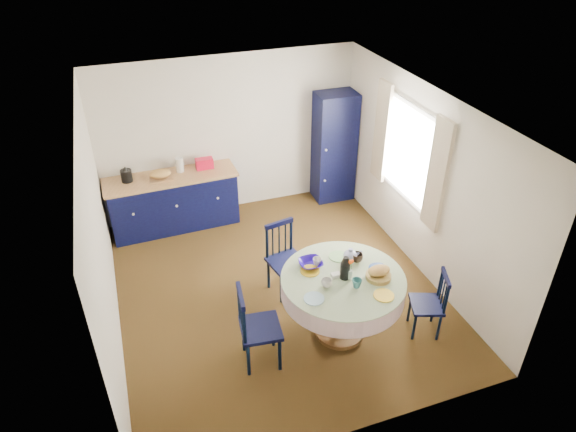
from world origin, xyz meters
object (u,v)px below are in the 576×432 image
chair_right (430,303)px  mug_a (327,283)px  mug_b (357,283)px  mug_d (317,262)px  chair_far (285,258)px  cobalt_bowl (311,263)px  chair_left (256,327)px  pantry_cabinet (334,147)px  kitchen_counter (173,200)px  mug_c (357,258)px  dining_table (343,286)px

chair_right → mug_a: 1.32m
chair_right → mug_b: 1.04m
chair_right → mug_d: size_ratio=8.36×
chair_far → cobalt_bowl: bearing=-94.0°
mug_a → mug_b: mug_b is taller
chair_right → mug_a: mug_a is taller
mug_d → chair_left: bearing=-155.5°
chair_right → mug_a: size_ratio=7.15×
pantry_cabinet → mug_d: bearing=-116.4°
mug_a → cobalt_bowl: bearing=94.6°
pantry_cabinet → mug_a: pantry_cabinet is taller
chair_left → mug_a: (0.80, 0.01, 0.38)m
kitchen_counter → mug_d: bearing=-66.4°
pantry_cabinet → chair_left: (-2.24, -3.08, -0.40)m
chair_left → chair_right: size_ratio=1.20×
pantry_cabinet → mug_a: size_ratio=15.57×
mug_c → dining_table: bearing=-140.4°
mug_b → cobalt_bowl: bearing=123.1°
kitchen_counter → mug_d: kitchen_counter is taller
chair_right → cobalt_bowl: cobalt_bowl is taller
mug_c → cobalt_bowl: bearing=169.4°
pantry_cabinet → mug_a: 3.39m
chair_right → kitchen_counter: bearing=-122.5°
pantry_cabinet → cobalt_bowl: pantry_cabinet is taller
chair_right → pantry_cabinet: bearing=-163.2°
dining_table → chair_left: bearing=-175.5°
chair_left → cobalt_bowl: 0.94m
cobalt_bowl → kitchen_counter: bearing=114.3°
mug_c → chair_right: bearing=-35.7°
mug_b → chair_far: bearing=109.5°
cobalt_bowl → mug_b: bearing=-56.9°
mug_b → mug_d: mug_b is taller
chair_far → mug_a: chair_far is taller
dining_table → mug_d: 0.40m
dining_table → chair_left: dining_table is taller
chair_far → mug_a: size_ratio=8.30×
dining_table → mug_a: bearing=-162.7°
chair_right → mug_b: (-0.92, 0.11, 0.47)m
mug_b → cobalt_bowl: (-0.33, 0.51, -0.02)m
dining_table → mug_a: (-0.24, -0.07, 0.17)m
dining_table → mug_c: size_ratio=10.28×
kitchen_counter → mug_b: (1.52, -3.15, 0.44)m
mug_b → mug_d: 0.56m
pantry_cabinet → chair_far: 2.58m
pantry_cabinet → chair_right: size_ratio=2.18×
kitchen_counter → pantry_cabinet: 2.70m
dining_table → mug_c: dining_table is taller
pantry_cabinet → chair_far: (-1.55, -2.02, -0.42)m
dining_table → mug_b: size_ratio=12.60×
kitchen_counter → dining_table: bearing=-65.5°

